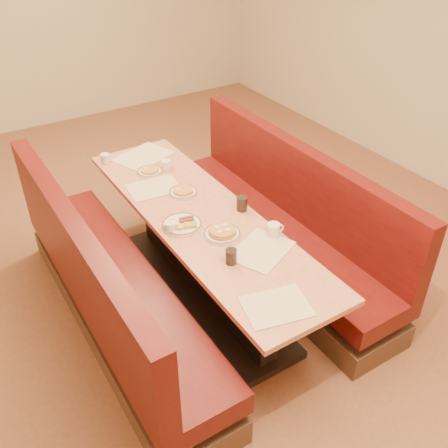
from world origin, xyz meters
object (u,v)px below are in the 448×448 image
coffee_mug_d (105,158)px  soda_tumbler_mid (242,204)px  coffee_mug_a (274,230)px  eggs_plate (181,224)px  diner_table (202,256)px  booth_left (110,293)px  soda_tumbler_near (231,256)px  coffee_mug_b (170,227)px  coffee_mug_c (167,165)px  booth_right (280,228)px  pancake_plate (222,233)px

coffee_mug_d → soda_tumbler_mid: (0.56, -1.20, 0.01)m
coffee_mug_a → coffee_mug_d: (-0.56, 1.58, -0.01)m
eggs_plate → coffee_mug_a: coffee_mug_a is taller
diner_table → coffee_mug_d: bearing=104.1°
booth_left → eggs_plate: 0.69m
diner_table → soda_tumbler_near: soda_tumbler_near is taller
coffee_mug_b → coffee_mug_d: size_ratio=0.95×
booth_left → coffee_mug_c: bearing=41.0°
coffee_mug_a → coffee_mug_d: coffee_mug_a is taller
coffee_mug_c → soda_tumbler_near: (-0.21, -1.29, 0.01)m
booth_right → soda_tumbler_near: booth_right is taller
booth_left → coffee_mug_b: 0.63m
pancake_plate → coffee_mug_c: bearing=84.3°
diner_table → booth_right: size_ratio=1.00×
coffee_mug_d → diner_table: bearing=-80.3°
soda_tumbler_mid → booth_left: bearing=174.1°
coffee_mug_b → coffee_mug_c: coffee_mug_c is taller
eggs_plate → soda_tumbler_mid: bearing=-6.3°
coffee_mug_d → eggs_plate: bearing=-89.7°
eggs_plate → coffee_mug_a: size_ratio=2.30×
coffee_mug_a → soda_tumbler_mid: size_ratio=1.14×
coffee_mug_b → soda_tumbler_mid: (0.56, -0.03, 0.01)m
eggs_plate → booth_right: bearing=3.3°
coffee_mug_b → soda_tumbler_mid: 0.56m
soda_tumbler_near → soda_tumbler_mid: (0.39, 0.46, 0.00)m
booth_right → eggs_plate: 1.00m
coffee_mug_a → soda_tumbler_near: size_ratio=1.23×
coffee_mug_c → soda_tumbler_mid: bearing=-91.2°
booth_right → soda_tumbler_mid: (-0.45, -0.10, 0.44)m
booth_right → coffee_mug_b: size_ratio=25.10×
pancake_plate → coffee_mug_a: size_ratio=2.06×
booth_right → eggs_plate: bearing=-176.7°
coffee_mug_d → soda_tumbler_near: bearing=-88.7°
coffee_mug_a → coffee_mug_b: coffee_mug_a is taller
coffee_mug_c → soda_tumbler_mid: 0.85m
booth_left → soda_tumbler_mid: bearing=-5.9°
booth_right → pancake_plate: 0.89m
eggs_plate → coffee_mug_d: bearing=94.8°
coffee_mug_c → soda_tumbler_near: 1.31m
booth_right → coffee_mug_a: bearing=-133.3°
booth_left → pancake_plate: booth_left is taller
booth_right → booth_left: bearing=180.0°
booth_right → soda_tumbler_near: (-0.84, -0.57, 0.44)m
pancake_plate → soda_tumbler_near: size_ratio=2.53×
diner_table → coffee_mug_c: coffee_mug_c is taller
coffee_mug_c → coffee_mug_d: bearing=121.5°
coffee_mug_c → soda_tumbler_mid: soda_tumbler_mid is taller
coffee_mug_d → soda_tumbler_near: soda_tumbler_near is taller
diner_table → coffee_mug_b: 0.51m
coffee_mug_c → eggs_plate: bearing=-123.4°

